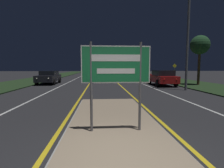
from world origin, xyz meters
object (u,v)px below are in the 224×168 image
(car_receding_1, at_px, (141,74))
(warning_sign, at_px, (175,70))
(car_receding_2, at_px, (133,73))
(car_approaching_0, at_px, (49,77))
(car_receding_0, at_px, (162,77))
(highway_sign, at_px, (116,69))

(car_receding_1, relative_size, warning_sign, 2.08)
(car_receding_2, distance_m, car_approaching_0, 17.73)
(car_receding_0, relative_size, car_receding_1, 0.93)
(car_receding_1, distance_m, car_receding_2, 7.13)
(highway_sign, bearing_deg, car_receding_1, 74.76)
(car_approaching_0, bearing_deg, highway_sign, -68.00)
(highway_sign, xyz_separation_m, car_approaching_0, (-5.95, 14.72, -1.01))
(highway_sign, relative_size, warning_sign, 1.07)
(car_approaching_0, distance_m, warning_sign, 16.83)
(car_receding_2, bearing_deg, car_receding_1, -90.23)
(car_receding_0, height_order, car_receding_2, car_receding_0)
(highway_sign, height_order, car_receding_2, highway_sign)
(car_receding_0, xyz_separation_m, car_approaching_0, (-11.68, 2.38, -0.04))
(car_receding_2, xyz_separation_m, car_approaching_0, (-11.68, -13.35, 0.01))
(car_receding_2, relative_size, car_approaching_0, 1.11)
(highway_sign, height_order, warning_sign, highway_sign)
(car_receding_0, xyz_separation_m, warning_sign, (4.41, 7.25, 0.62))
(warning_sign, bearing_deg, car_receding_2, 117.53)
(car_receding_1, height_order, car_approaching_0, car_approaching_0)
(car_receding_0, bearing_deg, warning_sign, 58.70)
(car_receding_0, height_order, car_approaching_0, car_receding_0)
(car_receding_0, relative_size, car_approaching_0, 1.03)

